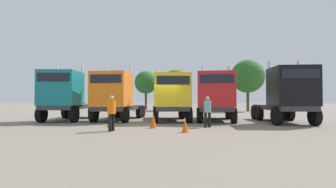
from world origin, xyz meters
name	(u,v)px	position (x,y,z in m)	size (l,w,h in m)	color
ground	(163,123)	(0.00, 0.00, 0.00)	(200.00, 200.00, 0.00)	gray
semi_truck_teal	(66,95)	(-7.23, 0.55, 1.85)	(3.40, 6.57, 4.12)	#333338
semi_truck_orange	(115,96)	(-3.64, 1.03, 1.78)	(2.66, 6.41, 4.03)	#333338
semi_truck_yellow	(171,97)	(0.43, 1.16, 1.75)	(3.60, 6.18, 3.90)	#333338
semi_truck_red	(216,96)	(3.56, 1.43, 1.76)	(2.71, 5.97, 3.98)	#333338
semi_truck_black	(288,95)	(8.05, 0.62, 1.85)	(2.88, 5.94, 4.15)	#333338
visitor_in_hivis	(112,110)	(-1.82, -4.44, 1.01)	(0.47, 0.47, 1.74)	black
visitor_with_camera	(207,109)	(2.87, -2.20, 0.99)	(0.56, 0.56, 1.71)	black
traffic_cone_near	(185,126)	(1.78, -4.45, 0.29)	(0.36, 0.36, 0.58)	#F2590C
traffic_cone_mid	(153,121)	(-0.04, -2.94, 0.37)	(0.36, 0.36, 0.74)	#F2590C
oak_far_left	(146,83)	(-5.96, 20.84, 4.24)	(3.56, 3.56, 6.05)	#4C3823
oak_far_centre	(176,84)	(-0.98, 18.26, 3.75)	(4.18, 4.18, 5.85)	#4C3823
oak_far_right	(248,76)	(8.71, 17.01, 4.63)	(4.37, 4.37, 6.83)	#4C3823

